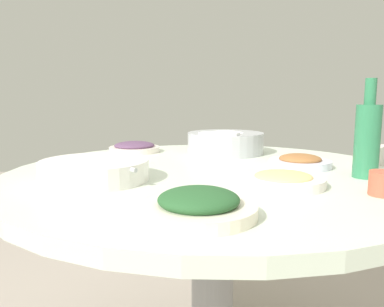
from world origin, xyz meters
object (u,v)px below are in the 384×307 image
Objects in this scene: dish_greens at (199,205)px; tea_cup_side at (381,155)px; dish_stirfry at (300,162)px; round_dining_table at (213,206)px; dish_eggplant at (134,147)px; dish_noodles at (283,180)px; green_bottle at (367,138)px; rice_bowl at (225,142)px; tea_cup_far at (384,183)px; soup_bowl at (95,171)px.

tea_cup_side reaches higher than dish_greens.
dish_stirfry is at bearing -127.31° from dish_greens.
dish_greens is at bearing 38.26° from tea_cup_side.
dish_greens reaches higher than round_dining_table.
dish_eggplant is at bearing -56.74° from round_dining_table.
dish_noodles is 0.30m from green_bottle.
dish_noodles is (-0.24, -0.24, -0.01)m from dish_greens.
tea_cup_side is (-0.59, -0.08, 0.15)m from round_dining_table.
rice_bowl reaches higher than dish_stirfry.
green_bottle reaches higher than dish_greens.
tea_cup_side reaches higher than tea_cup_far.
green_bottle is (-0.77, 0.01, 0.09)m from soup_bowl.
dish_noodles is (-0.06, 0.58, -0.03)m from rice_bowl.
dish_greens reaches higher than dish_stirfry.
green_bottle is 3.60× the size of tea_cup_side.
tea_cup_side reaches higher than soup_bowl.
dish_greens is at bearing 102.56° from dish_eggplant.
dish_stirfry is at bearing 146.41° from dish_eggplant.
dish_noodles is at bearing 168.61° from soup_bowl.
dish_eggplant is at bearing -38.01° from green_bottle.
rice_bowl is at bearing -104.50° from round_dining_table.
soup_bowl is 0.74m from tea_cup_far.
round_dining_table is 16.45× the size of tea_cup_side.
dish_eggplant is at bearing -77.44° from dish_greens.
rice_bowl is at bearing -55.92° from green_bottle.
rice_bowl is 0.59m from green_bottle.
green_bottle reaches higher than tea_cup_side.
dish_greens is 0.47m from tea_cup_far.
round_dining_table is 5.96× the size of dish_noodles.
round_dining_table is at bearing 123.26° from dish_eggplant.
rice_bowl is at bearing 170.52° from dish_eggplant.
dish_noodles is at bearing 62.12° from dish_stirfry.
soup_bowl is 0.77m from green_bottle.
green_bottle reaches higher than tea_cup_far.
dish_stirfry is 0.23m from green_bottle.
dish_eggplant is 0.75× the size of green_bottle.
soup_bowl is 0.95m from tea_cup_side.
rice_bowl is 4.41× the size of tea_cup_far.
dish_eggplant is (0.57, -0.38, 0.00)m from dish_stirfry.
round_dining_table is at bearing 7.80° from tea_cup_side.
dish_stirfry is at bearing 6.73° from tea_cup_side.
dish_greens is at bearing 52.69° from dish_stirfry.
rice_bowl reaches higher than tea_cup_far.
round_dining_table is at bearing -41.26° from tea_cup_far.
dish_noodles is at bearing 126.30° from round_dining_table.
round_dining_table is at bearing 8.88° from dish_stirfry.
soup_bowl is 1.06× the size of green_bottle.
tea_cup_side reaches higher than round_dining_table.
dish_stirfry and dish_eggplant have the same top height.
dish_noodles is at bearing 34.21° from tea_cup_side.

